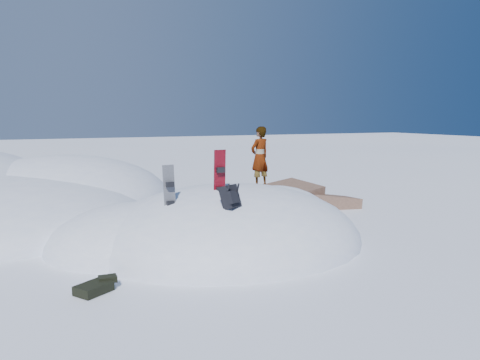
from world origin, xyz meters
name	(u,v)px	position (x,y,z in m)	size (l,w,h in m)	color
ground	(229,243)	(0.00, 0.00, 0.00)	(120.00, 120.00, 0.00)	white
snow_mound	(219,241)	(-0.17, 0.24, 0.00)	(8.00, 6.00, 3.00)	white
rock_outcrop	(294,209)	(3.72, 3.01, 0.01)	(4.68, 4.41, 1.68)	brown
snowboard_red	(220,182)	(-0.40, -0.41, 1.66)	(0.30, 0.19, 1.59)	#B2091D
snowboard_dark	(170,196)	(-1.70, -0.61, 1.44)	(0.28, 0.21, 1.44)	black
backpack	(230,197)	(-0.60, -1.52, 1.48)	(0.50, 0.56, 0.60)	black
gear_pile	(96,287)	(-3.54, -2.10, 0.11)	(0.83, 0.70, 0.22)	black
person	(260,157)	(1.27, 0.79, 2.10)	(0.61, 0.40, 1.68)	slate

